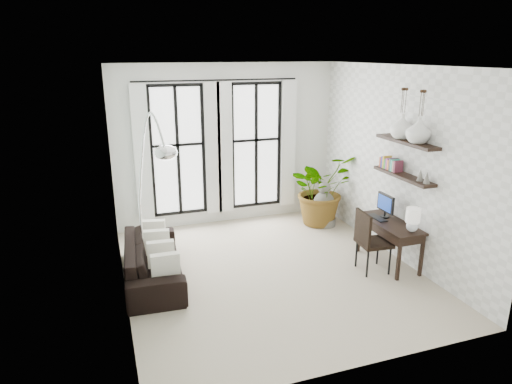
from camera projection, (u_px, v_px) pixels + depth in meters
name	position (u px, v px, depth m)	size (l,w,h in m)	color
floor	(271.00, 271.00, 7.34)	(5.00, 5.00, 0.00)	#C1B29A
ceiling	(273.00, 66.00, 6.40)	(5.00, 5.00, 0.00)	white
wall_left	(117.00, 190.00, 6.17)	(5.00, 5.00, 0.00)	#ACC0B3
wall_right	(398.00, 164.00, 7.58)	(5.00, 5.00, 0.00)	white
wall_back	(227.00, 145.00, 9.13)	(4.50, 4.50, 0.00)	white
windows	(218.00, 148.00, 9.02)	(3.26, 0.13, 2.65)	white
wall_shelves	(403.00, 161.00, 7.22)	(0.25, 1.30, 0.60)	black
sofa	(153.00, 260.00, 7.05)	(2.10, 0.82, 0.61)	black
throw_pillows	(159.00, 248.00, 7.02)	(0.40, 1.52, 0.40)	white
plant	(321.00, 189.00, 9.22)	(1.33, 1.15, 1.47)	#2D7228
desk	(392.00, 226.00, 7.39)	(0.52, 1.24, 1.12)	black
desk_chair	(369.00, 238.00, 7.20)	(0.52, 0.52, 1.02)	black
arc_lamp	(151.00, 155.00, 6.86)	(0.76, 0.83, 2.56)	silver
buddha	(324.00, 207.00, 9.23)	(0.50, 0.50, 0.90)	slate
vase_a	(418.00, 130.00, 6.80)	(0.37, 0.37, 0.38)	white
vase_b	(402.00, 127.00, 7.16)	(0.37, 0.37, 0.38)	white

